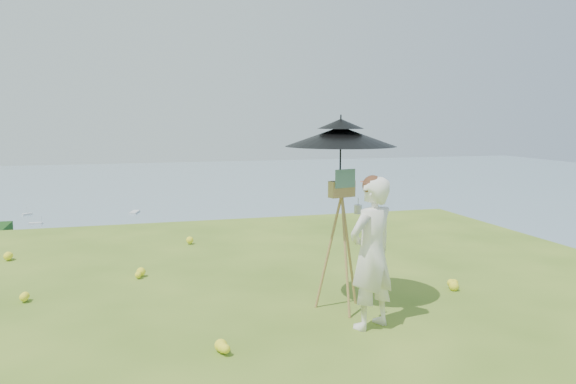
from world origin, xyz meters
name	(u,v)px	position (x,y,z in m)	size (l,w,h in m)	color
ground	(157,365)	(0.00, 0.00, 0.00)	(14.00, 14.00, 0.00)	#4B6E1F
shoreline_tier	(139,383)	(0.00, 75.00, -36.00)	(170.00, 28.00, 8.00)	slate
bay_water	(131,204)	(0.00, 240.00, -34.00)	(700.00, 700.00, 0.00)	slate
slope_trees	(139,358)	(0.00, 35.00, -15.00)	(110.00, 50.00, 6.00)	#1D4314
harbor_town	(137,340)	(0.00, 75.00, -29.50)	(110.00, 22.00, 5.00)	silver
moored_boats	(87,245)	(-12.50, 161.00, -33.65)	(140.00, 140.00, 0.70)	silver
wildflowers	(156,348)	(0.00, 0.25, 0.06)	(10.00, 10.50, 0.12)	yellow
painter	(371,253)	(2.20, 0.33, 0.80)	(0.58, 0.38, 1.59)	white
field_easel	(341,240)	(2.10, 0.93, 0.81)	(0.61, 0.61, 1.62)	#92623D
sun_umbrella	(340,155)	(2.09, 0.96, 1.77)	(1.24, 1.24, 0.88)	black
painter_cap	(373,181)	(2.20, 0.33, 1.55)	(0.20, 0.24, 0.10)	#DA7A78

